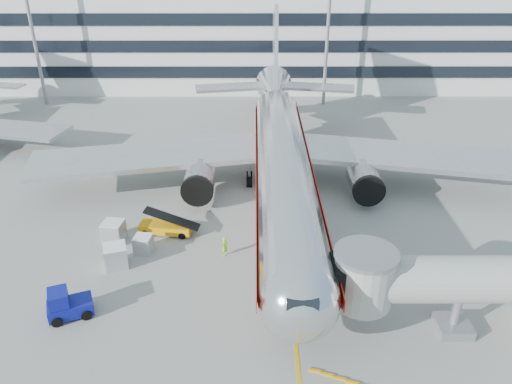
{
  "coord_description": "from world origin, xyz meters",
  "views": [
    {
      "loc": [
        -2.59,
        -33.21,
        23.38
      ],
      "look_at": [
        -2.52,
        4.32,
        4.0
      ],
      "focal_mm": 35.0,
      "sensor_mm": 36.0,
      "label": 1
    }
  ],
  "objects_px": {
    "cargo_container_front": "(116,256)",
    "ramp_worker": "(225,246)",
    "cargo_container_left": "(143,244)",
    "baggage_tug": "(67,305)",
    "cargo_container_right": "(114,232)",
    "belt_loader": "(166,227)",
    "main_jet": "(282,155)"
  },
  "relations": [
    {
      "from": "cargo_container_right",
      "to": "ramp_worker",
      "type": "bearing_deg",
      "value": -12.78
    },
    {
      "from": "cargo_container_front",
      "to": "cargo_container_left",
      "type": "bearing_deg",
      "value": 48.08
    },
    {
      "from": "cargo_container_right",
      "to": "baggage_tug",
      "type": "bearing_deg",
      "value": -94.67
    },
    {
      "from": "ramp_worker",
      "to": "cargo_container_front",
      "type": "bearing_deg",
      "value": 130.12
    },
    {
      "from": "baggage_tug",
      "to": "belt_loader",
      "type": "bearing_deg",
      "value": 65.03
    },
    {
      "from": "cargo_container_left",
      "to": "ramp_worker",
      "type": "bearing_deg",
      "value": -4.33
    },
    {
      "from": "cargo_container_left",
      "to": "ramp_worker",
      "type": "height_order",
      "value": "ramp_worker"
    },
    {
      "from": "cargo_container_left",
      "to": "cargo_container_front",
      "type": "height_order",
      "value": "cargo_container_front"
    },
    {
      "from": "baggage_tug",
      "to": "cargo_container_left",
      "type": "xyz_separation_m",
      "value": [
        3.64,
        7.85,
        -0.22
      ]
    },
    {
      "from": "baggage_tug",
      "to": "cargo_container_left",
      "type": "relative_size",
      "value": 2.14
    },
    {
      "from": "cargo_container_left",
      "to": "belt_loader",
      "type": "bearing_deg",
      "value": 64.74
    },
    {
      "from": "cargo_container_front",
      "to": "ramp_worker",
      "type": "distance_m",
      "value": 8.65
    },
    {
      "from": "main_jet",
      "to": "cargo_container_right",
      "type": "relative_size",
      "value": 26.32
    },
    {
      "from": "main_jet",
      "to": "baggage_tug",
      "type": "bearing_deg",
      "value": -130.21
    },
    {
      "from": "main_jet",
      "to": "ramp_worker",
      "type": "height_order",
      "value": "main_jet"
    },
    {
      "from": "ramp_worker",
      "to": "baggage_tug",
      "type": "bearing_deg",
      "value": 155.64
    },
    {
      "from": "belt_loader",
      "to": "ramp_worker",
      "type": "xyz_separation_m",
      "value": [
        5.38,
        -3.43,
        0.2
      ]
    },
    {
      "from": "cargo_container_front",
      "to": "cargo_container_right",
      "type": "bearing_deg",
      "value": 106.67
    },
    {
      "from": "cargo_container_right",
      "to": "main_jet",
      "type": "bearing_deg",
      "value": 30.82
    },
    {
      "from": "belt_loader",
      "to": "baggage_tug",
      "type": "relative_size",
      "value": 1.46
    },
    {
      "from": "belt_loader",
      "to": "ramp_worker",
      "type": "height_order",
      "value": "belt_loader"
    },
    {
      "from": "belt_loader",
      "to": "cargo_container_right",
      "type": "height_order",
      "value": "belt_loader"
    },
    {
      "from": "cargo_container_left",
      "to": "cargo_container_front",
      "type": "distance_m",
      "value": 2.66
    },
    {
      "from": "cargo_container_right",
      "to": "belt_loader",
      "type": "bearing_deg",
      "value": 16.42
    },
    {
      "from": "baggage_tug",
      "to": "cargo_container_right",
      "type": "relative_size",
      "value": 1.73
    },
    {
      "from": "cargo_container_left",
      "to": "ramp_worker",
      "type": "relative_size",
      "value": 0.92
    },
    {
      "from": "main_jet",
      "to": "belt_loader",
      "type": "distance_m",
      "value": 13.34
    },
    {
      "from": "cargo_container_front",
      "to": "ramp_worker",
      "type": "relative_size",
      "value": 1.27
    },
    {
      "from": "cargo_container_left",
      "to": "cargo_container_front",
      "type": "bearing_deg",
      "value": -131.92
    },
    {
      "from": "main_jet",
      "to": "cargo_container_right",
      "type": "height_order",
      "value": "main_jet"
    },
    {
      "from": "belt_loader",
      "to": "baggage_tug",
      "type": "height_order",
      "value": "belt_loader"
    },
    {
      "from": "belt_loader",
      "to": "cargo_container_right",
      "type": "bearing_deg",
      "value": -163.58
    }
  ]
}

